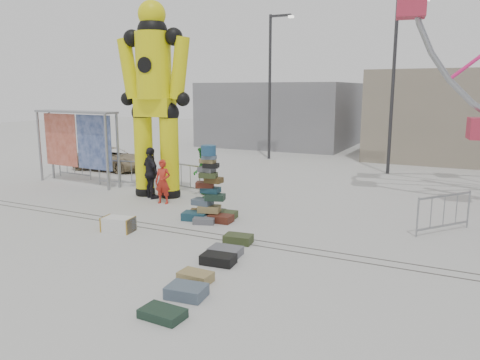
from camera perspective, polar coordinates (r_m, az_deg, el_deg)
The scene contains 24 objects.
ground at distance 12.41m, azimuth -6.52°, elevation -7.62°, with size 90.00×90.00×0.00m, color #9E9E99.
track_line_near at distance 12.89m, azimuth -5.07°, elevation -6.86°, with size 40.00×0.04×0.01m, color #47443F.
track_line_far at distance 13.22m, azimuth -4.16°, elevation -6.39°, with size 40.00×0.04×0.01m, color #47443F.
building_left at distance 34.24m, azimuth 5.07°, elevation 8.00°, with size 10.00×8.00×4.40m, color gray.
lamp_post_right at distance 23.10m, azimuth 18.42°, elevation 11.75°, with size 1.41×0.25×8.00m.
lamp_post_left at distance 26.93m, azimuth 3.84°, elevation 12.08°, with size 1.41×0.25×8.00m.
suitcase_tower at distance 14.36m, azimuth -3.76°, elevation -2.33°, with size 1.65×1.46×2.30m.
crash_test_dummy at distance 17.45m, azimuth -10.38°, elevation 10.38°, with size 2.89×1.27×7.24m.
banner_scaffold at distance 20.71m, azimuth -19.35°, elevation 5.84°, with size 4.30×1.00×3.08m.
steamer_trunk at distance 13.68m, azimuth -14.62°, elevation -5.26°, with size 0.87×0.50×0.41m, color silver.
row_case_0 at distance 12.28m, azimuth -0.21°, elevation -7.19°, with size 0.72×0.47×0.23m, color #374321.
row_case_1 at distance 11.42m, azimuth -1.78°, elevation -8.68°, with size 0.76×0.54×0.20m, color slate.
row_case_2 at distance 10.89m, azimuth -2.68°, elevation -9.62°, with size 0.78×0.48×0.23m, color black.
row_case_3 at distance 9.98m, azimuth -5.44°, elevation -11.67°, with size 0.70×0.44×0.21m, color #9B854F.
row_case_4 at distance 9.31m, azimuth -6.55°, elevation -13.33°, with size 0.75×0.55×0.24m, color #4F5F71.
row_case_5 at distance 8.62m, azimuth -9.42°, elevation -15.76°, with size 0.79×0.49×0.16m, color #1C3226.
barricade_dummy_a at distance 22.52m, azimuth -19.53°, elevation 1.66°, with size 2.00×0.10×1.10m, color gray, non-canonical shape.
barricade_dummy_b at distance 19.98m, azimuth -14.35°, elevation 0.85°, with size 2.00×0.10×1.10m, color gray, non-canonical shape.
barricade_dummy_c at distance 18.67m, azimuth -7.17°, elevation 0.41°, with size 2.00×0.10×1.10m, color gray, non-canonical shape.
barricade_wheel_front at distance 14.26m, azimuth 23.59°, elevation -3.72°, with size 2.00×0.10×1.10m, color gray, non-canonical shape.
pedestrian_red at distance 16.54m, azimuth -9.39°, elevation -0.21°, with size 0.57×0.37×1.55m, color red.
pedestrian_green at distance 17.33m, azimuth -4.52°, elevation 0.98°, with size 0.92×0.72×1.89m, color #1C7023.
pedestrian_black at distance 17.35m, azimuth -10.80°, elevation 0.83°, with size 1.11×0.46×1.90m, color black.
parked_suv at distance 24.15m, azimuth -15.47°, elevation 2.50°, with size 1.85×4.01×1.11m, color #978561.
Camera 1 is at (6.44, -9.85, 3.94)m, focal length 35.00 mm.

